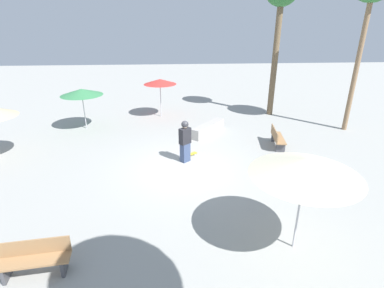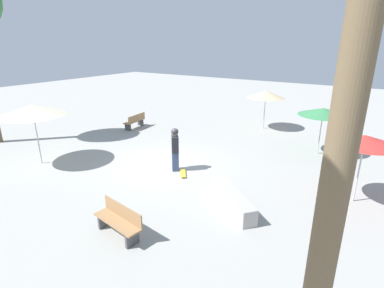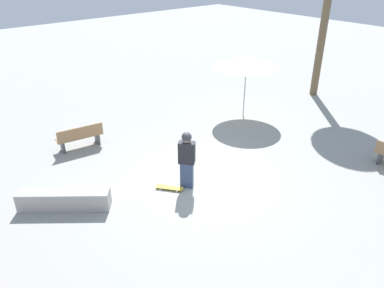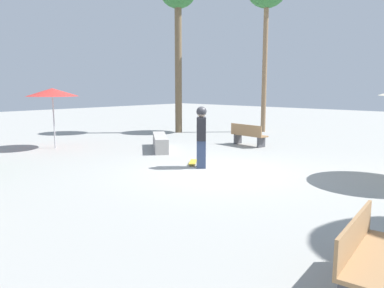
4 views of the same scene
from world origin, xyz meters
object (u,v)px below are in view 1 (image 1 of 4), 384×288
object	(u,v)px
shade_umbrella_cream	(306,167)
shade_umbrella_red	(160,82)
bench_far	(34,259)
shade_umbrella_green	(81,92)
bench_near	(277,138)
concrete_ledge	(208,129)
skateboard	(189,155)
skater_main	(185,140)

from	to	relation	value
shade_umbrella_cream	shade_umbrella_red	size ratio (longest dim) A/B	1.16
bench_far	shade_umbrella_red	world-z (taller)	shade_umbrella_red
shade_umbrella_red	shade_umbrella_green	distance (m)	4.45
bench_near	bench_far	xyz separation A→B (m)	(8.06, 7.02, 0.00)
concrete_ledge	bench_far	xyz separation A→B (m)	(5.09, 8.94, 0.16)
skateboard	bench_near	world-z (taller)	bench_near
skater_main	skateboard	distance (m)	1.05
bench_near	bench_far	bearing A→B (deg)	-40.24
bench_near	shade_umbrella_green	world-z (taller)	shade_umbrella_green
shade_umbrella_red	shade_umbrella_green	size ratio (longest dim) A/B	1.05
concrete_ledge	bench_far	bearing A→B (deg)	60.34
concrete_ledge	skater_main	bearing A→B (deg)	67.13
skater_main	bench_far	size ratio (longest dim) A/B	1.08
skateboard	shade_umbrella_red	bearing A→B (deg)	66.57
skater_main	concrete_ledge	distance (m)	3.54
skater_main	shade_umbrella_cream	xyz separation A→B (m)	(-2.56, 5.28, 1.37)
bench_near	shade_umbrella_red	distance (m)	7.67
shade_umbrella_green	shade_umbrella_cream	bearing A→B (deg)	128.39
skater_main	skateboard	xyz separation A→B (m)	(-0.20, -0.51, -0.90)
shade_umbrella_red	shade_umbrella_cream	bearing A→B (deg)	107.62
skater_main	skateboard	world-z (taller)	skater_main
skater_main	shade_umbrella_cream	world-z (taller)	shade_umbrella_cream
skater_main	shade_umbrella_red	bearing A→B (deg)	60.33
skateboard	shade_umbrella_green	xyz separation A→B (m)	(5.36, -3.95, 1.94)
concrete_ledge	shade_umbrella_green	bearing A→B (deg)	-10.89
bench_near	shade_umbrella_green	xyz separation A→B (m)	(9.48, -3.17, 1.57)
concrete_ledge	shade_umbrella_cream	world-z (taller)	shade_umbrella_cream
skateboard	bench_far	size ratio (longest dim) A/B	0.47
shade_umbrella_red	concrete_ledge	bearing A→B (deg)	128.19
bench_near	bench_far	size ratio (longest dim) A/B	1.01
bench_far	shade_umbrella_cream	world-z (taller)	shade_umbrella_cream
skateboard	concrete_ledge	distance (m)	2.94
shade_umbrella_cream	shade_umbrella_red	distance (m)	12.24
concrete_ledge	shade_umbrella_red	xyz separation A→B (m)	(2.50, -3.18, 1.85)
shade_umbrella_red	shade_umbrella_green	world-z (taller)	shade_umbrella_red
bench_far	shade_umbrella_cream	size ratio (longest dim) A/B	0.62
skater_main	concrete_ledge	xyz separation A→B (m)	(-1.35, -3.20, -0.69)
bench_far	skater_main	bearing A→B (deg)	-129.48
bench_far	shade_umbrella_green	size ratio (longest dim) A/B	0.76
shade_umbrella_red	shade_umbrella_green	xyz separation A→B (m)	(4.01, 1.93, -0.12)
concrete_ledge	bench_near	size ratio (longest dim) A/B	1.32
bench_far	shade_umbrella_red	size ratio (longest dim) A/B	0.72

